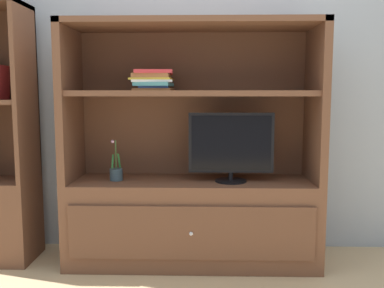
# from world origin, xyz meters

# --- Properties ---
(ground_plane) EXTENTS (8.00, 8.00, 0.00)m
(ground_plane) POSITION_xyz_m (0.00, 0.00, 0.00)
(ground_plane) COLOR tan
(painted_rear_wall) EXTENTS (6.00, 0.10, 2.80)m
(painted_rear_wall) POSITION_xyz_m (0.00, 0.75, 1.40)
(painted_rear_wall) COLOR #9EA8B2
(painted_rear_wall) RESTS_ON ground_plane
(media_console) EXTENTS (1.67, 0.52, 1.60)m
(media_console) POSITION_xyz_m (0.00, 0.41, 0.49)
(media_console) COLOR brown
(media_console) RESTS_ON ground_plane
(tv_monitor) EXTENTS (0.56, 0.21, 0.45)m
(tv_monitor) POSITION_xyz_m (0.26, 0.35, 0.80)
(tv_monitor) COLOR black
(tv_monitor) RESTS_ON media_console
(potted_plant) EXTENTS (0.09, 0.11, 0.27)m
(potted_plant) POSITION_xyz_m (-0.51, 0.38, 0.61)
(potted_plant) COLOR #384C56
(potted_plant) RESTS_ON media_console
(magazine_stack) EXTENTS (0.28, 0.36, 0.13)m
(magazine_stack) POSITION_xyz_m (-0.26, 0.40, 1.23)
(magazine_stack) COLOR #A56638
(magazine_stack) RESTS_ON media_console
(bookshelf_tall) EXTENTS (0.37, 0.38, 1.73)m
(bookshelf_tall) POSITION_xyz_m (-1.28, 0.41, 0.60)
(bookshelf_tall) COLOR brown
(bookshelf_tall) RESTS_ON ground_plane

